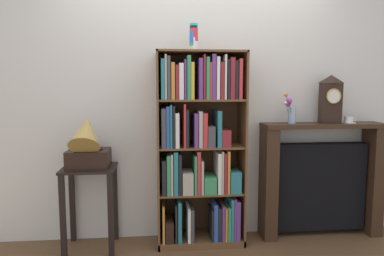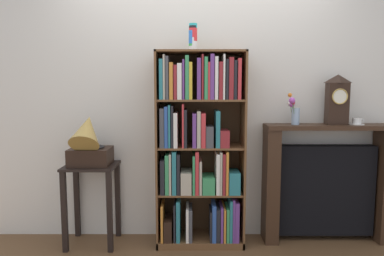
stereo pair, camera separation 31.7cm
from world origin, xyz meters
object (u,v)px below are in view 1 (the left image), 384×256
Objects in this scene: side_table_left at (90,192)px; fireplace_mantel at (320,180)px; teacup_with_saucer at (349,120)px; cup_stack at (194,37)px; bookshelf at (199,151)px; mantel_clock at (331,99)px; flower_vase at (290,110)px; gramophone at (87,144)px.

side_table_left is 0.64× the size of fireplace_mantel.
cup_stack is at bearing -176.75° from teacup_with_saucer.
bookshelf is 1.32m from mantel_clock.
cup_stack reaches higher than fireplace_mantel.
fireplace_mantel is 4.09× the size of flower_vase.
bookshelf is 7.62× the size of cup_stack.
teacup_with_saucer is (0.57, 0.00, -0.10)m from flower_vase.
gramophone is 3.90× the size of teacup_with_saucer.
cup_stack is at bearing -1.12° from side_table_left.
bookshelf is 3.37× the size of gramophone.
cup_stack is 0.31× the size of side_table_left.
bookshelf reaches higher than gramophone.
gramophone is at bearing -176.25° from fireplace_mantel.
gramophone reaches higher than fireplace_mantel.
teacup_with_saucer is at bearing 3.25° from cup_stack.
fireplace_mantel is 2.58× the size of mantel_clock.
bookshelf reaches higher than flower_vase.
bookshelf is at bearing -176.41° from flower_vase.
flower_vase is (1.83, 0.07, 0.70)m from side_table_left.
teacup_with_saucer is (1.49, 0.08, -0.74)m from cup_stack.
side_table_left is at bearing -178.34° from mantel_clock.
gramophone is (-0.97, -0.06, 0.09)m from bookshelf.
cup_stack is (-0.06, -0.03, 1.00)m from bookshelf.
bookshelf is 0.98m from gramophone.
bookshelf is 1.23m from fireplace_mantel.
mantel_clock is (2.21, 0.06, 0.81)m from side_table_left.
flower_vase reaches higher than teacup_with_saucer.
mantel_clock is 3.39× the size of teacup_with_saucer.
gramophone is (-0.00, -0.05, 0.44)m from side_table_left.
gramophone is 2.20m from fireplace_mantel.
fireplace_mantel is (1.18, 0.08, -0.32)m from bookshelf.
mantel_clock is at bearing -0.31° from flower_vase.
gramophone is at bearing -176.30° from flower_vase.
flower_vase is at bearing -175.93° from fireplace_mantel.
side_table_left is at bearing -177.62° from fireplace_mantel.
cup_stack is 1.82m from fireplace_mantel.
cup_stack is 1.73× the size of teacup_with_saucer.
flower_vase is (1.83, 0.12, 0.27)m from gramophone.
fireplace_mantel is (2.16, 0.14, -0.41)m from gramophone.
side_table_left is 1.43× the size of gramophone.
bookshelf is 6.15× the size of flower_vase.
mantel_clock is at bearing -24.14° from fireplace_mantel.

